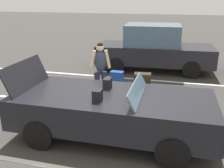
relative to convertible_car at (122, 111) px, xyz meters
The scene contains 8 objects.
ground_plane 0.62m from the convertible_car, behind, with size 80.00×80.00×0.00m, color #383533.
lot_line_mid 1.51m from the convertible_car, 98.18° to the left, with size 18.00×0.12×0.01m, color silver.
lot_line_far 4.13m from the convertible_car, 92.78° to the left, with size 18.00×0.12×0.01m, color silver.
convertible_car is the anchor object (origin of this frame).
suitcase_large_black 2.37m from the convertible_car, 87.80° to the left, with size 0.51×0.34×0.74m.
suitcase_medium_bright 2.90m from the convertible_car, 105.50° to the left, with size 0.41×0.26×0.62m.
traveler_person 2.23m from the convertible_car, 118.53° to the left, with size 0.59×0.32×1.65m.
parked_sedan_near 5.47m from the convertible_car, 89.18° to the left, with size 4.59×2.05×1.82m.
Camera 1 is at (1.24, -4.77, 2.86)m, focal length 41.41 mm.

